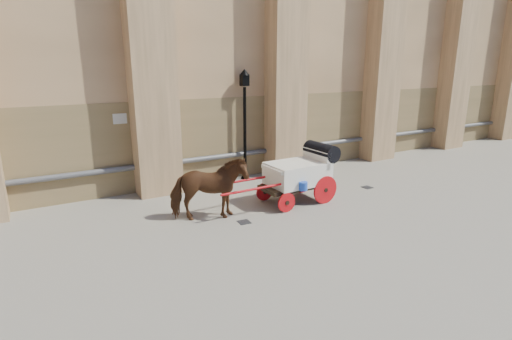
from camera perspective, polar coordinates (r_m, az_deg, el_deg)
ground at (r=10.91m, az=-2.98°, el=-7.59°), size 90.00×90.00×0.00m
horse at (r=10.93m, az=-6.78°, el=-2.73°), size 2.26×1.50×1.75m
carriage at (r=12.40m, az=6.46°, el=-0.19°), size 4.05×1.46×1.76m
street_lamp at (r=14.52m, az=-1.61°, el=6.92°), size 0.37×0.37×3.99m
drain_grate_near at (r=10.95m, az=-1.71°, el=-7.44°), size 0.34×0.34×0.01m
drain_grate_far at (r=14.41m, az=15.60°, el=-2.40°), size 0.33×0.33×0.01m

